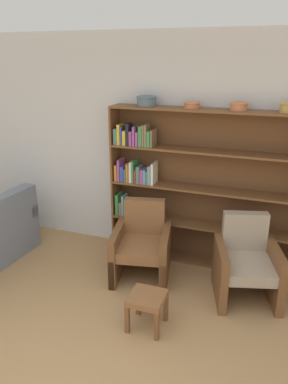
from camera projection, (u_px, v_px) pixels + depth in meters
The scene contains 9 objects.
wall_back at pixel (175, 149), 4.61m from camera, with size 12.00×0.06×2.75m.
bookshelf at pixel (188, 188), 4.54m from camera, with size 2.35×0.30×1.91m.
bowl_olive at pixel (146, 100), 4.34m from camera, with size 0.24×0.24×0.12m.
bowl_copper at pixel (192, 105), 4.18m from camera, with size 0.19×0.19×0.07m.
bowl_cream at pixel (239, 106), 4.01m from camera, with size 0.20×0.20×0.09m.
bowl_slate at pixel (288, 107), 3.84m from camera, with size 0.19×0.19×0.10m.
armchair_leather at pixel (142, 245), 4.36m from camera, with size 0.77×0.80×0.87m.
armchair_cushioned at pixel (246, 263), 3.97m from camera, with size 0.81×0.83×0.87m.
footstool at pixel (147, 301), 3.52m from camera, with size 0.33×0.33×0.35m.
Camera 1 is at (1.19, -1.45, 2.45)m, focal length 35.00 mm.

